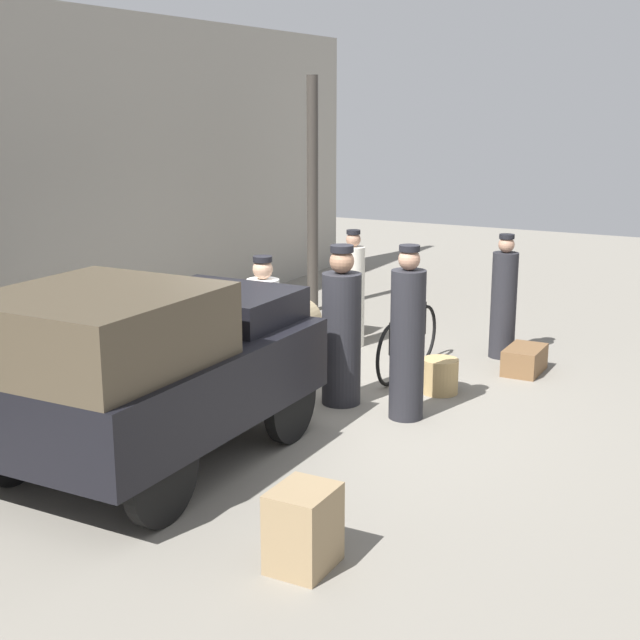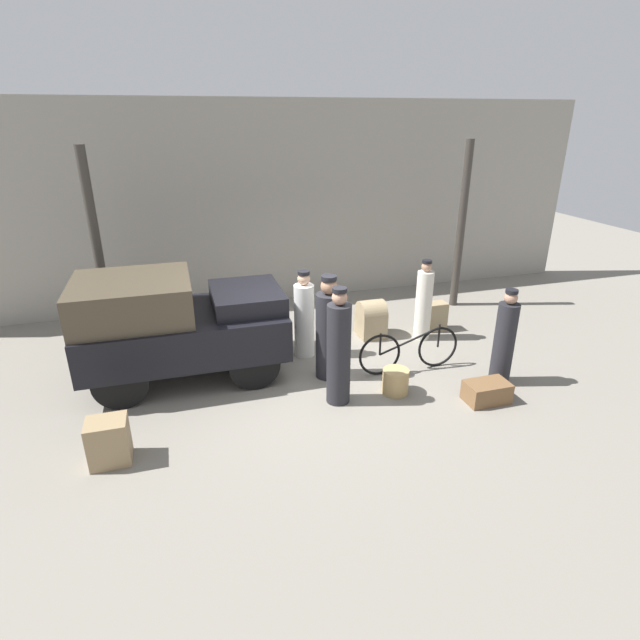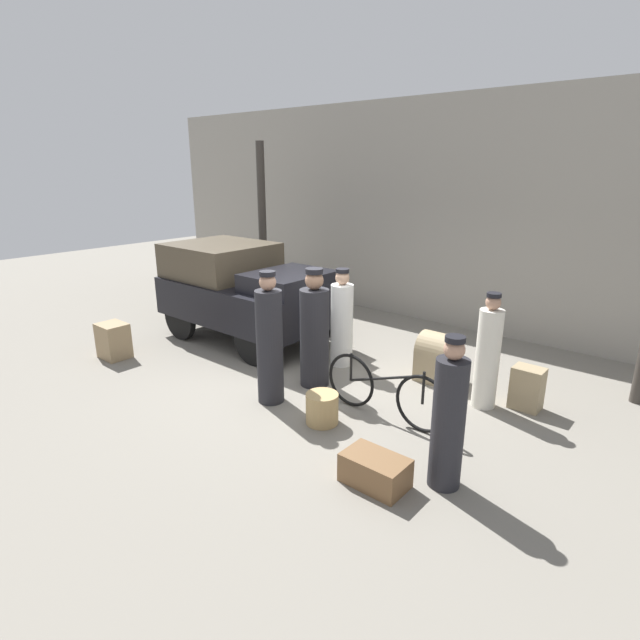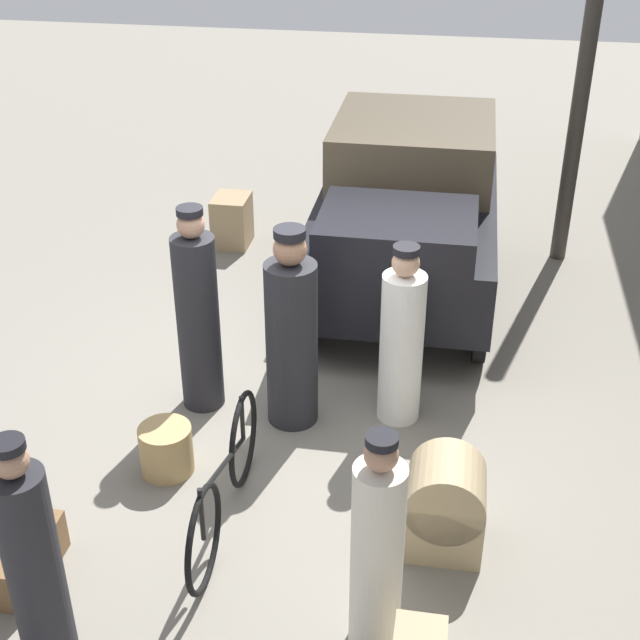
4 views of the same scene
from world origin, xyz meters
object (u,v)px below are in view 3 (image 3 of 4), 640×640
at_px(wicker_basket, 322,408).
at_px(conductor_in_dark_uniform, 448,419).
at_px(porter_with_bicycle, 270,343).
at_px(trunk_barrel_dark, 437,357).
at_px(porter_standing_middle, 314,333).
at_px(bicycle, 385,391).
at_px(porter_lifting_near_truck, 342,322).
at_px(truck, 243,288).
at_px(suitcase_tan_flat, 375,470).
at_px(porter_carrying_trunk, 488,355).
at_px(trunk_umber_medium, 113,341).
at_px(trunk_large_brown, 527,388).

height_order(wicker_basket, conductor_in_dark_uniform, conductor_in_dark_uniform).
height_order(porter_with_bicycle, trunk_barrel_dark, porter_with_bicycle).
bearing_deg(porter_standing_middle, bicycle, -8.96).
height_order(porter_standing_middle, porter_lifting_near_truck, porter_standing_middle).
relative_size(truck, suitcase_tan_flat, 4.87).
distance_m(wicker_basket, porter_carrying_trunk, 2.35).
xyz_separation_m(bicycle, porter_lifting_near_truck, (-1.58, 1.12, 0.35)).
xyz_separation_m(porter_with_bicycle, trunk_umber_medium, (-3.27, -0.57, -0.56)).
distance_m(trunk_large_brown, trunk_barrel_dark, 1.41).
relative_size(bicycle, conductor_in_dark_uniform, 1.13).
bearing_deg(trunk_barrel_dark, porter_lifting_near_truck, -163.15).
height_order(porter_carrying_trunk, porter_with_bicycle, porter_with_bicycle).
xyz_separation_m(wicker_basket, porter_carrying_trunk, (1.39, 1.81, 0.54)).
height_order(wicker_basket, trunk_barrel_dark, trunk_barrel_dark).
distance_m(conductor_in_dark_uniform, trunk_umber_medium, 6.06).
bearing_deg(suitcase_tan_flat, porter_with_bicycle, 163.23).
relative_size(porter_carrying_trunk, suitcase_tan_flat, 2.39).
relative_size(porter_standing_middle, porter_lifting_near_truck, 1.10).
height_order(truck, suitcase_tan_flat, truck).
distance_m(porter_standing_middle, suitcase_tan_flat, 2.67).
xyz_separation_m(truck, trunk_umber_medium, (-0.95, -2.14, -0.68)).
height_order(porter_standing_middle, porter_carrying_trunk, porter_standing_middle).
height_order(bicycle, trunk_large_brown, bicycle).
distance_m(bicycle, conductor_in_dark_uniform, 1.55).
xyz_separation_m(bicycle, trunk_umber_medium, (-4.76, -1.18, -0.08)).
bearing_deg(trunk_umber_medium, porter_standing_middle, 22.55).
height_order(porter_standing_middle, conductor_in_dark_uniform, porter_standing_middle).
distance_m(porter_carrying_trunk, trunk_large_brown, 0.72).
bearing_deg(porter_lifting_near_truck, trunk_barrel_dark, 16.85).
distance_m(conductor_in_dark_uniform, suitcase_tan_flat, 0.93).
bearing_deg(bicycle, conductor_in_dark_uniform, -32.58).
bearing_deg(trunk_barrel_dark, trunk_umber_medium, -149.62).
distance_m(wicker_basket, trunk_large_brown, 2.82).
xyz_separation_m(bicycle, suitcase_tan_flat, (0.72, -1.27, -0.23)).
bearing_deg(trunk_large_brown, suitcase_tan_flat, -102.46).
bearing_deg(porter_lifting_near_truck, porter_carrying_trunk, 1.55).
bearing_deg(trunk_umber_medium, truck, 66.01).
bearing_deg(porter_lifting_near_truck, porter_standing_middle, -78.53).
bearing_deg(porter_standing_middle, porter_lifting_near_truck, 101.47).
bearing_deg(truck, bicycle, -14.18).
xyz_separation_m(truck, porter_standing_middle, (2.42, -0.74, -0.18)).
height_order(porter_carrying_trunk, suitcase_tan_flat, porter_carrying_trunk).
distance_m(porter_standing_middle, trunk_umber_medium, 3.68).
bearing_deg(porter_lifting_near_truck, wicker_basket, -59.16).
bearing_deg(wicker_basket, porter_with_bicycle, 178.58).
bearing_deg(trunk_large_brown, wicker_basket, -131.50).
distance_m(porter_carrying_trunk, trunk_umber_medium, 6.11).
bearing_deg(wicker_basket, porter_standing_middle, 135.37).
relative_size(wicker_basket, porter_carrying_trunk, 0.26).
bearing_deg(trunk_barrel_dark, trunk_large_brown, -3.71).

